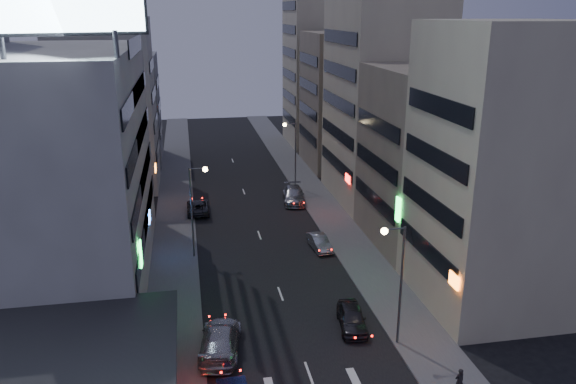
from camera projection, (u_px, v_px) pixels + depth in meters
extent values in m
cube|color=#4C4C4F|center=(175.00, 225.00, 56.31)|extent=(4.00, 120.00, 0.12)
cube|color=#4C4C4F|center=(330.00, 215.00, 59.08)|extent=(4.00, 120.00, 0.12)
cube|color=black|center=(65.00, 362.00, 28.10)|extent=(11.00, 13.00, 0.25)
cube|color=black|center=(150.00, 364.00, 29.01)|extent=(0.12, 4.00, 0.90)
cube|color=#FF1E14|center=(152.00, 364.00, 29.02)|extent=(0.04, 3.70, 0.70)
cube|color=#B6B6B1|center=(47.00, 170.00, 42.66)|extent=(14.00, 24.00, 18.00)
cube|color=beige|center=(501.00, 170.00, 38.99)|extent=(10.00, 11.00, 20.00)
cube|color=gray|center=(435.00, 157.00, 50.46)|extent=(11.00, 12.00, 16.00)
cube|color=beige|center=(382.00, 103.00, 61.63)|extent=(10.00, 14.00, 22.00)
cube|color=#B6B6B1|center=(106.00, 105.00, 66.02)|extent=(11.00, 10.00, 20.00)
cube|color=gray|center=(115.00, 109.00, 78.87)|extent=(12.00, 10.00, 15.00)
cube|color=gray|center=(348.00, 100.00, 76.37)|extent=(11.00, 12.00, 18.00)
cube|color=beige|center=(326.00, 68.00, 88.65)|extent=(12.00, 12.00, 24.00)
cylinder|color=#595B60|center=(2.00, 45.00, 30.49)|extent=(0.30, 0.30, 1.50)
cylinder|color=#595B60|center=(116.00, 44.00, 31.52)|extent=(0.30, 0.30, 1.50)
cylinder|color=#595B60|center=(401.00, 286.00, 35.07)|extent=(0.16, 0.16, 8.00)
cylinder|color=#595B60|center=(394.00, 229.00, 33.76)|extent=(1.40, 0.10, 0.10)
sphere|color=#FFD88C|center=(384.00, 231.00, 33.68)|extent=(0.44, 0.44, 0.44)
cylinder|color=#595B60|center=(192.00, 213.00, 47.87)|extent=(0.16, 0.16, 8.00)
cylinder|color=#595B60|center=(198.00, 169.00, 46.80)|extent=(1.40, 0.10, 0.10)
sphere|color=#FFD88C|center=(205.00, 169.00, 46.93)|extent=(0.44, 0.44, 0.44)
cylinder|color=#595B60|center=(296.00, 156.00, 66.90)|extent=(0.16, 0.16, 8.00)
cylinder|color=#595B60|center=(290.00, 124.00, 65.59)|extent=(1.40, 0.10, 0.10)
sphere|color=#FFD88C|center=(285.00, 125.00, 65.52)|extent=(0.44, 0.44, 0.44)
imported|color=#28282D|center=(352.00, 318.00, 37.98)|extent=(2.31, 4.54, 1.48)
imported|color=#AAAEB3|center=(319.00, 242.00, 50.67)|extent=(1.74, 4.02, 1.29)
imported|color=#2A2B30|center=(198.00, 207.00, 59.79)|extent=(2.30, 4.94, 1.37)
imported|color=#919298|center=(294.00, 195.00, 63.16)|extent=(3.00, 5.91, 1.64)
imported|color=#999AA1|center=(220.00, 340.00, 35.20)|extent=(3.30, 6.21, 1.72)
imported|color=black|center=(459.00, 381.00, 31.17)|extent=(0.62, 0.46, 1.57)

